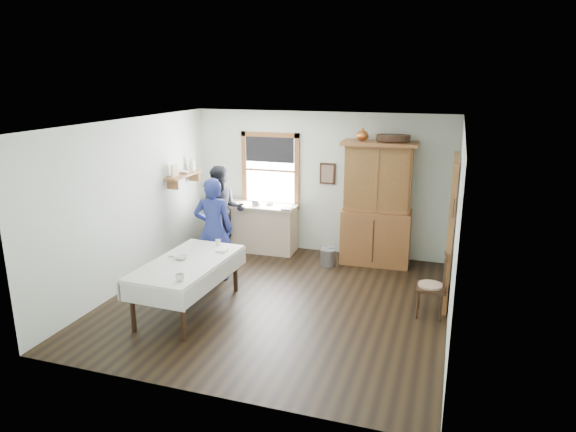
{
  "coord_description": "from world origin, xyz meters",
  "views": [
    {
      "loc": [
        2.41,
        -6.83,
        3.35
      ],
      "look_at": [
        0.07,
        0.3,
        1.28
      ],
      "focal_mm": 32.0,
      "sensor_mm": 36.0,
      "label": 1
    }
  ],
  "objects_px": {
    "figure_dark": "(223,215)",
    "china_hutch": "(377,204)",
    "dining_table": "(188,286)",
    "spindle_chair": "(431,285)",
    "wicker_basket": "(358,258)",
    "work_counter": "(256,227)",
    "pail": "(328,257)",
    "woman_blue": "(214,233)"
  },
  "relations": [
    {
      "from": "wicker_basket",
      "to": "woman_blue",
      "type": "distance_m",
      "value": 2.73
    },
    {
      "from": "dining_table",
      "to": "figure_dark",
      "type": "xyz_separation_m",
      "value": [
        -0.53,
        2.33,
        0.42
      ]
    },
    {
      "from": "china_hutch",
      "to": "woman_blue",
      "type": "bearing_deg",
      "value": -148.99
    },
    {
      "from": "dining_table",
      "to": "pail",
      "type": "distance_m",
      "value": 2.87
    },
    {
      "from": "dining_table",
      "to": "figure_dark",
      "type": "height_order",
      "value": "figure_dark"
    },
    {
      "from": "china_hutch",
      "to": "figure_dark",
      "type": "bearing_deg",
      "value": -172.45
    },
    {
      "from": "pail",
      "to": "work_counter",
      "type": "bearing_deg",
      "value": 165.93
    },
    {
      "from": "work_counter",
      "to": "china_hutch",
      "type": "distance_m",
      "value": 2.44
    },
    {
      "from": "work_counter",
      "to": "figure_dark",
      "type": "xyz_separation_m",
      "value": [
        -0.47,
        -0.5,
        0.34
      ]
    },
    {
      "from": "china_hutch",
      "to": "pail",
      "type": "distance_m",
      "value": 1.3
    },
    {
      "from": "spindle_chair",
      "to": "pail",
      "type": "xyz_separation_m",
      "value": [
        -1.87,
        1.52,
        -0.32
      ]
    },
    {
      "from": "china_hutch",
      "to": "wicker_basket",
      "type": "height_order",
      "value": "china_hutch"
    },
    {
      "from": "work_counter",
      "to": "wicker_basket",
      "type": "height_order",
      "value": "work_counter"
    },
    {
      "from": "figure_dark",
      "to": "work_counter",
      "type": "bearing_deg",
      "value": 21.18
    },
    {
      "from": "pail",
      "to": "wicker_basket",
      "type": "bearing_deg",
      "value": 26.35
    },
    {
      "from": "pail",
      "to": "figure_dark",
      "type": "bearing_deg",
      "value": -177.06
    },
    {
      "from": "china_hutch",
      "to": "dining_table",
      "type": "distance_m",
      "value": 3.71
    },
    {
      "from": "figure_dark",
      "to": "china_hutch",
      "type": "bearing_deg",
      "value": -15.42
    },
    {
      "from": "dining_table",
      "to": "woman_blue",
      "type": "height_order",
      "value": "woman_blue"
    },
    {
      "from": "china_hutch",
      "to": "wicker_basket",
      "type": "distance_m",
      "value": 1.06
    },
    {
      "from": "wicker_basket",
      "to": "work_counter",
      "type": "bearing_deg",
      "value": 176.11
    },
    {
      "from": "spindle_chair",
      "to": "pail",
      "type": "relative_size",
      "value": 3.14
    },
    {
      "from": "wicker_basket",
      "to": "figure_dark",
      "type": "relative_size",
      "value": 0.21
    },
    {
      "from": "spindle_chair",
      "to": "figure_dark",
      "type": "relative_size",
      "value": 0.59
    },
    {
      "from": "dining_table",
      "to": "spindle_chair",
      "type": "height_order",
      "value": "spindle_chair"
    },
    {
      "from": "china_hutch",
      "to": "figure_dark",
      "type": "xyz_separation_m",
      "value": [
        -2.82,
        -0.49,
        -0.32
      ]
    },
    {
      "from": "dining_table",
      "to": "spindle_chair",
      "type": "distance_m",
      "value": 3.5
    },
    {
      "from": "work_counter",
      "to": "woman_blue",
      "type": "relative_size",
      "value": 1.0
    },
    {
      "from": "spindle_chair",
      "to": "woman_blue",
      "type": "relative_size",
      "value": 0.59
    },
    {
      "from": "wicker_basket",
      "to": "figure_dark",
      "type": "bearing_deg",
      "value": -172.04
    },
    {
      "from": "china_hutch",
      "to": "wicker_basket",
      "type": "xyz_separation_m",
      "value": [
        -0.27,
        -0.13,
        -1.02
      ]
    },
    {
      "from": "spindle_chair",
      "to": "pail",
      "type": "height_order",
      "value": "spindle_chair"
    },
    {
      "from": "dining_table",
      "to": "wicker_basket",
      "type": "height_order",
      "value": "dining_table"
    },
    {
      "from": "work_counter",
      "to": "spindle_chair",
      "type": "xyz_separation_m",
      "value": [
        3.43,
        -1.91,
        0.01
      ]
    },
    {
      "from": "spindle_chair",
      "to": "woman_blue",
      "type": "distance_m",
      "value": 3.57
    },
    {
      "from": "china_hutch",
      "to": "pail",
      "type": "height_order",
      "value": "china_hutch"
    },
    {
      "from": "dining_table",
      "to": "woman_blue",
      "type": "xyz_separation_m",
      "value": [
        -0.16,
        1.21,
        0.43
      ]
    },
    {
      "from": "china_hutch",
      "to": "pail",
      "type": "xyz_separation_m",
      "value": [
        -0.78,
        -0.38,
        -0.97
      ]
    },
    {
      "from": "china_hutch",
      "to": "spindle_chair",
      "type": "relative_size",
      "value": 2.36
    },
    {
      "from": "woman_blue",
      "to": "china_hutch",
      "type": "bearing_deg",
      "value": -163.97
    },
    {
      "from": "china_hutch",
      "to": "figure_dark",
      "type": "distance_m",
      "value": 2.88
    },
    {
      "from": "china_hutch",
      "to": "woman_blue",
      "type": "height_order",
      "value": "china_hutch"
    }
  ]
}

